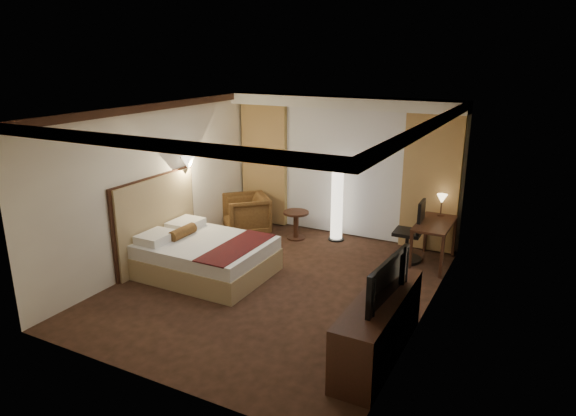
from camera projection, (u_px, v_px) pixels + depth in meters
The scene contains 21 objects.
floor at pixel (276, 285), 7.97m from camera, with size 4.50×5.50×0.01m, color black.
ceiling at pixel (275, 110), 7.19m from camera, with size 4.50×5.50×0.01m, color white.
back_wall at pixel (344, 167), 9.91m from camera, with size 4.50×0.02×2.70m, color beige.
left_wall at pixel (158, 185), 8.58m from camera, with size 0.02×5.50×2.70m, color beige.
right_wall at pixel (429, 225), 6.58m from camera, with size 0.02×5.50×2.70m, color beige.
crown_molding at pixel (275, 114), 7.20m from camera, with size 4.50×5.50×0.12m, color black, non-canonical shape.
soffit at pixel (341, 102), 9.33m from camera, with size 4.50×0.50×0.20m, color white.
curtain_sheer at pixel (343, 173), 9.87m from camera, with size 2.48×0.04×2.45m, color silver.
curtain_left_drape at pixel (265, 165), 10.57m from camera, with size 1.00×0.14×2.45m, color #B17E51.
curtain_right_drape at pixel (431, 183), 9.07m from camera, with size 1.00×0.14×2.45m, color #B17E51.
wall_sconce at pixel (188, 163), 8.96m from camera, with size 0.24×0.24×0.24m, color white, non-canonical shape.
bed at pixel (207, 257), 8.30m from camera, with size 1.97×1.54×0.58m, color white, non-canonical shape.
headboard at pixel (157, 221), 8.61m from camera, with size 0.12×1.84×1.50m, color tan, non-canonical shape.
armchair at pixel (246, 212), 10.17m from camera, with size 0.83×0.78×0.86m, color #472A15.
side_table at pixel (296, 225), 9.91m from camera, with size 0.50×0.50×0.54m, color black, non-canonical shape.
floor_lamp at pixel (337, 204), 9.70m from camera, with size 0.30×0.30×1.44m, color white, non-canonical shape.
desk at pixel (433, 243), 8.68m from camera, with size 0.55×1.14×0.75m, color black, non-canonical shape.
desk_lamp at pixel (441, 206), 8.87m from camera, with size 0.18×0.18×0.34m, color #FFD899, non-canonical shape.
office_chair at pixel (408, 230), 8.78m from camera, with size 0.53×0.53×1.10m, color black, non-canonical shape.
dresser at pixel (379, 327), 6.03m from camera, with size 0.50×1.96×0.76m, color black, non-canonical shape.
television at pixel (379, 271), 5.83m from camera, with size 1.15×0.66×0.15m, color black.
Camera 1 is at (3.54, -6.36, 3.47)m, focal length 32.00 mm.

